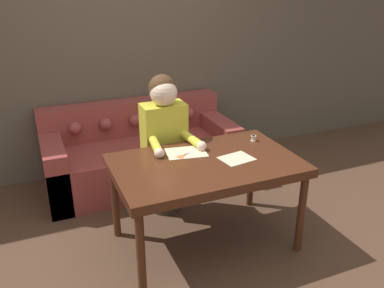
# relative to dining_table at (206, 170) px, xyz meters

# --- Properties ---
(ground_plane) EXTENTS (16.00, 16.00, 0.00)m
(ground_plane) POSITION_rel_dining_table_xyz_m (-0.13, -0.08, -0.66)
(ground_plane) COLOR #4C3323
(wall_back) EXTENTS (8.00, 0.06, 2.60)m
(wall_back) POSITION_rel_dining_table_xyz_m (-0.13, 1.69, 0.64)
(wall_back) COLOR brown
(wall_back) RESTS_ON ground_plane
(dining_table) EXTENTS (1.39, 0.87, 0.73)m
(dining_table) POSITION_rel_dining_table_xyz_m (0.00, 0.00, 0.00)
(dining_table) COLOR #472314
(dining_table) RESTS_ON ground_plane
(couch) EXTENTS (1.91, 0.86, 0.80)m
(couch) POSITION_rel_dining_table_xyz_m (-0.17, 1.26, -0.36)
(couch) COLOR brown
(couch) RESTS_ON ground_plane
(person) EXTENTS (0.43, 0.59, 1.27)m
(person) POSITION_rel_dining_table_xyz_m (-0.12, 0.60, 0.01)
(person) COLOR #33281E
(person) RESTS_ON ground_plane
(pattern_paper_main) EXTENTS (0.34, 0.28, 0.00)m
(pattern_paper_main) POSITION_rel_dining_table_xyz_m (-0.08, 0.20, 0.07)
(pattern_paper_main) COLOR beige
(pattern_paper_main) RESTS_ON dining_table
(pattern_paper_offcut) EXTENTS (0.27, 0.23, 0.00)m
(pattern_paper_offcut) POSITION_rel_dining_table_xyz_m (0.23, -0.05, 0.07)
(pattern_paper_offcut) COLOR beige
(pattern_paper_offcut) RESTS_ON dining_table
(scissors) EXTENTS (0.22, 0.15, 0.01)m
(scissors) POSITION_rel_dining_table_xyz_m (-0.12, 0.16, 0.07)
(scissors) COLOR silver
(scissors) RESTS_ON dining_table
(thread_spool) EXTENTS (0.04, 0.04, 0.05)m
(thread_spool) POSITION_rel_dining_table_xyz_m (0.54, 0.22, 0.09)
(thread_spool) COLOR beige
(thread_spool) RESTS_ON dining_table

